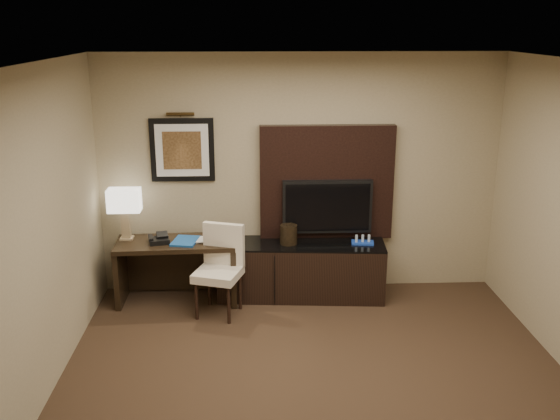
{
  "coord_description": "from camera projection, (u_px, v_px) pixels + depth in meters",
  "views": [
    {
      "loc": [
        -0.53,
        -4.32,
        3.0
      ],
      "look_at": [
        -0.25,
        1.8,
        1.15
      ],
      "focal_mm": 40.0,
      "sensor_mm": 36.0,
      "label": 1
    }
  ],
  "objects": [
    {
      "name": "artwork",
      "position": [
        182.0,
        150.0,
        6.85
      ],
      "size": [
        0.7,
        0.04,
        0.7
      ],
      "primitive_type": "cube",
      "color": "black",
      "rests_on": "wall_back"
    },
    {
      "name": "ceiling",
      "position": [
        329.0,
        68.0,
        4.24
      ],
      "size": [
        4.5,
        5.0,
        0.01
      ],
      "primitive_type": "cube",
      "color": "silver",
      "rests_on": "wall_back"
    },
    {
      "name": "ice_bucket",
      "position": [
        289.0,
        234.0,
        6.9
      ],
      "size": [
        0.23,
        0.23,
        0.21
      ],
      "primitive_type": "cylinder",
      "rotation": [
        0.0,
        0.0,
        0.22
      ],
      "color": "black",
      "rests_on": "credenza"
    },
    {
      "name": "table_lamp",
      "position": [
        125.0,
        214.0,
        6.8
      ],
      "size": [
        0.37,
        0.22,
        0.59
      ],
      "primitive_type": null,
      "rotation": [
        0.0,
        0.0,
        0.03
      ],
      "color": "tan",
      "rests_on": "desk"
    },
    {
      "name": "blue_folder",
      "position": [
        185.0,
        241.0,
        6.78
      ],
      "size": [
        0.31,
        0.38,
        0.02
      ],
      "primitive_type": "cube",
      "rotation": [
        0.0,
        0.0,
        -0.18
      ],
      "color": "#164B93",
      "rests_on": "desk"
    },
    {
      "name": "picture_light",
      "position": [
        180.0,
        114.0,
        6.7
      ],
      "size": [
        0.04,
        0.04,
        0.3
      ],
      "primitive_type": "cylinder",
      "color": "#3F2D14",
      "rests_on": "wall_back"
    },
    {
      "name": "wall_back",
      "position": [
        300.0,
        175.0,
        7.02
      ],
      "size": [
        4.5,
        0.01,
        2.7
      ],
      "primitive_type": "cube",
      "color": "tan",
      "rests_on": "floor"
    },
    {
      "name": "desk_phone",
      "position": [
        159.0,
        238.0,
        6.75
      ],
      "size": [
        0.25,
        0.23,
        0.11
      ],
      "primitive_type": null,
      "rotation": [
        0.0,
        0.0,
        0.23
      ],
      "color": "black",
      "rests_on": "desk"
    },
    {
      "name": "credenza",
      "position": [
        301.0,
        270.0,
        7.03
      ],
      "size": [
        1.89,
        0.65,
        0.64
      ],
      "primitive_type": "cube",
      "rotation": [
        0.0,
        0.0,
        -0.08
      ],
      "color": "black",
      "rests_on": "floor"
    },
    {
      "name": "wall_left",
      "position": [
        17.0,
        259.0,
        4.53
      ],
      "size": [
        0.01,
        5.0,
        2.7
      ],
      "primitive_type": "cube",
      "color": "tan",
      "rests_on": "floor"
    },
    {
      "name": "desk_chair",
      "position": [
        218.0,
        273.0,
        6.55
      ],
      "size": [
        0.59,
        0.63,
        0.94
      ],
      "primitive_type": null,
      "rotation": [
        0.0,
        0.0,
        -0.32
      ],
      "color": "#EDDFC6",
      "rests_on": "floor"
    },
    {
      "name": "desk",
      "position": [
        178.0,
        271.0,
        6.91
      ],
      "size": [
        1.33,
        0.61,
        0.7
      ],
      "primitive_type": "cube",
      "rotation": [
        0.0,
        0.0,
        0.04
      ],
      "color": "black",
      "rests_on": "floor"
    },
    {
      "name": "water_bottle",
      "position": [
        209.0,
        231.0,
        6.85
      ],
      "size": [
        0.07,
        0.07,
        0.19
      ],
      "primitive_type": "cylinder",
      "rotation": [
        0.0,
        0.0,
        0.07
      ],
      "color": "silver",
      "rests_on": "desk"
    },
    {
      "name": "tv_wall_panel",
      "position": [
        327.0,
        183.0,
        7.0
      ],
      "size": [
        1.5,
        0.12,
        1.3
      ],
      "primitive_type": "cube",
      "color": "black",
      "rests_on": "wall_back"
    },
    {
      "name": "book",
      "position": [
        191.0,
        232.0,
        6.79
      ],
      "size": [
        0.15,
        0.02,
        0.21
      ],
      "primitive_type": "imported",
      "rotation": [
        0.0,
        0.0,
        0.01
      ],
      "color": "#B4AE8D",
      "rests_on": "desk"
    },
    {
      "name": "minibar_tray",
      "position": [
        363.0,
        240.0,
        6.92
      ],
      "size": [
        0.26,
        0.18,
        0.09
      ],
      "primitive_type": null,
      "rotation": [
        0.0,
        0.0,
        -0.14
      ],
      "color": "#1A3FAC",
      "rests_on": "credenza"
    },
    {
      "name": "tv",
      "position": [
        327.0,
        207.0,
        6.97
      ],
      "size": [
        1.0,
        0.08,
        0.6
      ],
      "primitive_type": "cube",
      "color": "black",
      "rests_on": "tv_wall_panel"
    },
    {
      "name": "floor",
      "position": [
        321.0,
        411.0,
        5.02
      ],
      "size": [
        4.5,
        5.0,
        0.01
      ],
      "primitive_type": "cube",
      "color": "#332217",
      "rests_on": "ground"
    }
  ]
}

